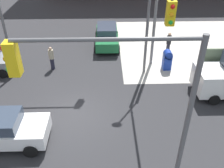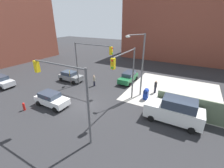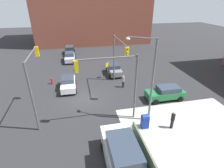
{
  "view_description": "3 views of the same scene",
  "coord_description": "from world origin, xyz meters",
  "px_view_note": "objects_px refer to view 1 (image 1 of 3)",
  "views": [
    {
      "loc": [
        1.83,
        -10.64,
        9.01
      ],
      "look_at": [
        2.15,
        0.78,
        1.5
      ],
      "focal_mm": 40.0,
      "sensor_mm": 36.0,
      "label": 1
    },
    {
      "loc": [
        10.69,
        -12.01,
        9.46
      ],
      "look_at": [
        2.39,
        2.94,
        2.08
      ],
      "focal_mm": 24.0,
      "sensor_mm": 36.0,
      "label": 2
    },
    {
      "loc": [
        18.03,
        -0.62,
        10.86
      ],
      "look_at": [
        1.03,
        3.03,
        2.18
      ],
      "focal_mm": 28.0,
      "sensor_mm": 36.0,
      "label": 3
    }
  ],
  "objects_px": {
    "hatchback_white": "(2,129)",
    "mailbox_blue": "(167,59)",
    "street_lamp_corner": "(154,1)",
    "traffic_signal_nw_corner": "(40,7)",
    "coupe_green": "(107,36)",
    "traffic_signal_se_corner": "(124,93)",
    "traffic_signal_ne_corner": "(155,18)",
    "pedestrian_waiting": "(52,58)",
    "pedestrian_crossing": "(169,43)"
  },
  "relations": [
    {
      "from": "pedestrian_waiting",
      "to": "hatchback_white",
      "type": "bearing_deg",
      "value": 124.09
    },
    {
      "from": "hatchback_white",
      "to": "pedestrian_waiting",
      "type": "relative_size",
      "value": 2.38
    },
    {
      "from": "traffic_signal_se_corner",
      "to": "hatchback_white",
      "type": "distance_m",
      "value": 7.14
    },
    {
      "from": "street_lamp_corner",
      "to": "traffic_signal_se_corner",
      "type": "bearing_deg",
      "value": -104.73
    },
    {
      "from": "traffic_signal_se_corner",
      "to": "pedestrian_crossing",
      "type": "distance_m",
      "value": 13.22
    },
    {
      "from": "traffic_signal_se_corner",
      "to": "mailbox_blue",
      "type": "xyz_separation_m",
      "value": [
        3.83,
        9.5,
        -3.87
      ]
    },
    {
      "from": "traffic_signal_se_corner",
      "to": "street_lamp_corner",
      "type": "height_order",
      "value": "street_lamp_corner"
    },
    {
      "from": "traffic_signal_se_corner",
      "to": "pedestrian_crossing",
      "type": "height_order",
      "value": "traffic_signal_se_corner"
    },
    {
      "from": "traffic_signal_nw_corner",
      "to": "pedestrian_waiting",
      "type": "xyz_separation_m",
      "value": [
        0.09,
        0.7,
        -3.78
      ]
    },
    {
      "from": "mailbox_blue",
      "to": "coupe_green",
      "type": "bearing_deg",
      "value": 134.85
    },
    {
      "from": "street_lamp_corner",
      "to": "traffic_signal_nw_corner",
      "type": "bearing_deg",
      "value": -172.05
    },
    {
      "from": "street_lamp_corner",
      "to": "hatchback_white",
      "type": "bearing_deg",
      "value": -137.51
    },
    {
      "from": "mailbox_blue",
      "to": "traffic_signal_se_corner",
      "type": "bearing_deg",
      "value": -111.94
    },
    {
      "from": "traffic_signal_nw_corner",
      "to": "coupe_green",
      "type": "xyz_separation_m",
      "value": [
        4.03,
        4.78,
        -3.83
      ]
    },
    {
      "from": "traffic_signal_se_corner",
      "to": "pedestrian_waiting",
      "type": "relative_size",
      "value": 3.76
    },
    {
      "from": "pedestrian_crossing",
      "to": "traffic_signal_nw_corner",
      "type": "bearing_deg",
      "value": -107.31
    },
    {
      "from": "pedestrian_waiting",
      "to": "coupe_green",
      "type": "bearing_deg",
      "value": -91.25
    },
    {
      "from": "street_lamp_corner",
      "to": "mailbox_blue",
      "type": "distance_m",
      "value": 4.15
    },
    {
      "from": "traffic_signal_nw_corner",
      "to": "street_lamp_corner",
      "type": "bearing_deg",
      "value": 7.95
    },
    {
      "from": "street_lamp_corner",
      "to": "pedestrian_crossing",
      "type": "height_order",
      "value": "street_lamp_corner"
    },
    {
      "from": "traffic_signal_se_corner",
      "to": "hatchback_white",
      "type": "xyz_separation_m",
      "value": [
        -5.47,
        2.57,
        -3.79
      ]
    },
    {
      "from": "traffic_signal_se_corner",
      "to": "traffic_signal_ne_corner",
      "type": "bearing_deg",
      "value": 72.85
    },
    {
      "from": "mailbox_blue",
      "to": "coupe_green",
      "type": "xyz_separation_m",
      "value": [
        -4.25,
        4.28,
        0.08
      ]
    },
    {
      "from": "mailbox_blue",
      "to": "pedestrian_waiting",
      "type": "distance_m",
      "value": 8.2
    },
    {
      "from": "street_lamp_corner",
      "to": "pedestrian_crossing",
      "type": "bearing_deg",
      "value": 46.69
    },
    {
      "from": "traffic_signal_ne_corner",
      "to": "traffic_signal_nw_corner",
      "type": "bearing_deg",
      "value": 162.25
    },
    {
      "from": "pedestrian_waiting",
      "to": "street_lamp_corner",
      "type": "bearing_deg",
      "value": -134.8
    },
    {
      "from": "traffic_signal_nw_corner",
      "to": "pedestrian_waiting",
      "type": "relative_size",
      "value": 3.76
    },
    {
      "from": "traffic_signal_nw_corner",
      "to": "pedestrian_waiting",
      "type": "height_order",
      "value": "traffic_signal_nw_corner"
    },
    {
      "from": "traffic_signal_se_corner",
      "to": "street_lamp_corner",
      "type": "distance_m",
      "value": 10.33
    },
    {
      "from": "coupe_green",
      "to": "pedestrian_waiting",
      "type": "bearing_deg",
      "value": -134.08
    },
    {
      "from": "traffic_signal_nw_corner",
      "to": "traffic_signal_ne_corner",
      "type": "distance_m",
      "value": 6.92
    },
    {
      "from": "coupe_green",
      "to": "hatchback_white",
      "type": "bearing_deg",
      "value": -114.24
    },
    {
      "from": "street_lamp_corner",
      "to": "pedestrian_waiting",
      "type": "relative_size",
      "value": 4.63
    },
    {
      "from": "traffic_signal_nw_corner",
      "to": "mailbox_blue",
      "type": "xyz_separation_m",
      "value": [
        8.29,
        0.5,
        -3.91
      ]
    },
    {
      "from": "mailbox_blue",
      "to": "pedestrian_crossing",
      "type": "height_order",
      "value": "pedestrian_crossing"
    },
    {
      "from": "traffic_signal_nw_corner",
      "to": "traffic_signal_se_corner",
      "type": "height_order",
      "value": "same"
    },
    {
      "from": "pedestrian_waiting",
      "to": "mailbox_blue",
      "type": "bearing_deg",
      "value": -138.57
    },
    {
      "from": "traffic_signal_se_corner",
      "to": "traffic_signal_ne_corner",
      "type": "relative_size",
      "value": 1.0
    },
    {
      "from": "street_lamp_corner",
      "to": "coupe_green",
      "type": "bearing_deg",
      "value": 128.88
    },
    {
      "from": "coupe_green",
      "to": "street_lamp_corner",
      "type": "bearing_deg",
      "value": -51.12
    },
    {
      "from": "street_lamp_corner",
      "to": "traffic_signal_ne_corner",
      "type": "bearing_deg",
      "value": -99.15
    },
    {
      "from": "traffic_signal_se_corner",
      "to": "street_lamp_corner",
      "type": "relative_size",
      "value": 0.81
    },
    {
      "from": "hatchback_white",
      "to": "mailbox_blue",
      "type": "bearing_deg",
      "value": 36.69
    },
    {
      "from": "coupe_green",
      "to": "pedestrian_waiting",
      "type": "xyz_separation_m",
      "value": [
        -3.95,
        -4.08,
        0.05
      ]
    },
    {
      "from": "mailbox_blue",
      "to": "pedestrian_crossing",
      "type": "relative_size",
      "value": 0.8
    },
    {
      "from": "traffic_signal_se_corner",
      "to": "pedestrian_crossing",
      "type": "relative_size",
      "value": 3.61
    },
    {
      "from": "traffic_signal_se_corner",
      "to": "mailbox_blue",
      "type": "distance_m",
      "value": 10.95
    },
    {
      "from": "traffic_signal_nw_corner",
      "to": "traffic_signal_se_corner",
      "type": "distance_m",
      "value": 10.05
    },
    {
      "from": "traffic_signal_se_corner",
      "to": "pedestrian_crossing",
      "type": "bearing_deg",
      "value": 69.6
    }
  ]
}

